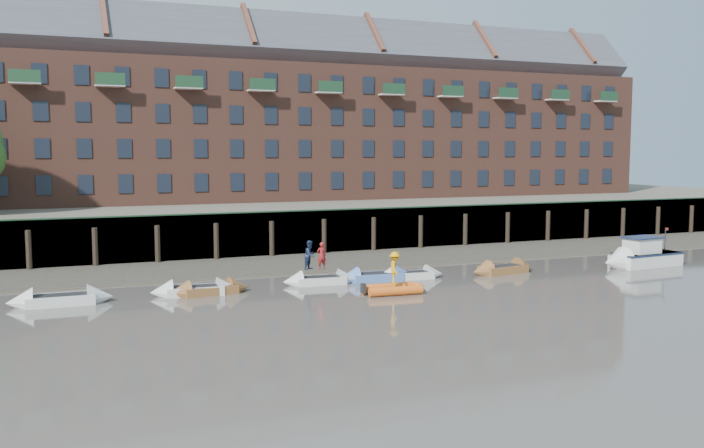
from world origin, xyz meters
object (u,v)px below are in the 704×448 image
rowboat_1 (195,290)px  rowboat_3 (320,280)px  rowboat_4 (376,277)px  rowboat_2 (210,290)px  person_rower_a (322,256)px  motor_launch (635,257)px  rowboat_0 (61,300)px  rowboat_6 (503,269)px  person_rib_crew (395,268)px  rib_tender (395,289)px  person_rower_b (310,255)px  rowboat_5 (410,275)px

rowboat_1 → rowboat_3: bearing=8.4°
rowboat_3 → rowboat_4: bearing=2.4°
rowboat_2 → person_rower_a: size_ratio=2.91×
rowboat_2 → motor_launch: bearing=-9.0°
rowboat_0 → rowboat_6: 25.76m
rowboat_2 → person_rib_crew: (9.18, -3.63, 1.17)m
rowboat_6 → rib_tender: rowboat_6 is taller
motor_launch → rowboat_6: bearing=-11.9°
rowboat_2 → person_rower_b: person_rower_b is taller
rowboat_1 → person_rower_b: size_ratio=2.82×
rowboat_1 → rowboat_5: (12.81, 0.11, -0.02)m
rowboat_1 → rowboat_2: (0.74, -0.18, -0.01)m
rowboat_1 → person_rib_crew: size_ratio=2.71×
rowboat_4 → rowboat_2: bearing=-173.6°
rowboat_1 → motor_launch: bearing=2.1°
motor_launch → person_rower_a: 21.32m
rib_tender → person_rower_b: size_ratio=1.96×
rowboat_5 → person_rower_a: size_ratio=2.75×
rowboat_6 → person_rower_b: size_ratio=2.91×
rib_tender → rowboat_2: bearing=163.1°
rowboat_5 → person_rower_b: person_rower_b is taller
rowboat_0 → rowboat_3: (13.89, 0.49, -0.03)m
rowboat_2 → person_rower_a: bearing=-0.6°
person_rower_a → rowboat_3: bearing=31.2°
rowboat_1 → rib_tender: (9.95, -3.74, 0.01)m
person_rib_crew → rowboat_5: bearing=-16.1°
rowboat_1 → person_rower_a: size_ratio=3.04×
rowboat_1 → rowboat_4: rowboat_1 is taller
person_rower_a → rowboat_0: bearing=-1.5°
rowboat_6 → rowboat_5: bearing=169.0°
rowboat_1 → person_rib_crew: bearing=-16.0°
rowboat_4 → person_rower_a: 3.62m
rowboat_0 → rowboat_2: size_ratio=1.10×
rowboat_5 → rowboat_3: bearing=-178.4°
rowboat_1 → rowboat_4: 10.66m
rowboat_2 → rowboat_6: rowboat_6 is taller
rowboat_0 → rowboat_6: bearing=-0.1°
rowboat_1 → rowboat_2: 0.76m
rowboat_0 → rowboat_5: bearing=0.9°
rowboat_2 → rowboat_3: size_ratio=1.01×
rib_tender → person_rower_a: (-2.62, 4.24, 1.39)m
rowboat_0 → rowboat_2: 7.40m
rowboat_5 → rowboat_6: size_ratio=0.88×
rib_tender → person_rower_a: size_ratio=2.11×
person_rib_crew → rowboat_4: bearing=10.0°
rowboat_1 → rowboat_4: (10.66, 0.24, -0.00)m
rowboat_6 → person_rower_a: bearing=168.8°
rowboat_2 → rowboat_4: (9.92, 0.41, 0.01)m
person_rower_b → rowboat_4: bearing=-45.2°
motor_launch → person_rower_a: person_rower_a is taller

